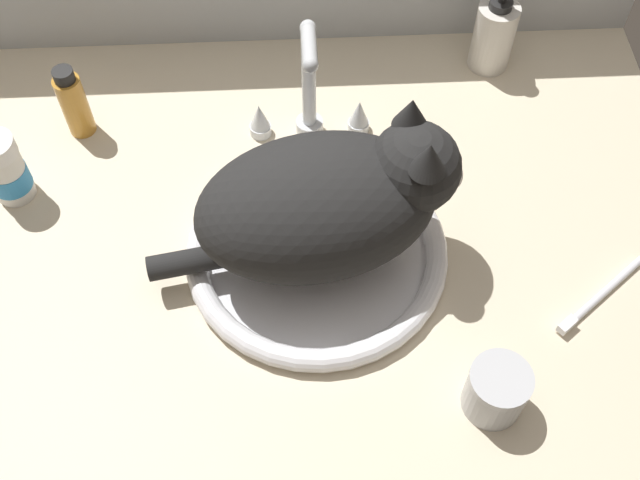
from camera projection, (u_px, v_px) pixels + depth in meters
The scene contains 9 objects.
countertop at pixel (302, 249), 105.85cm from camera, with size 109.80×79.71×3.00cm, color beige.
sink_basin at pixel (320, 251), 102.32cm from camera, with size 34.46×34.46×2.94cm.
faucet at pixel (312, 97), 108.80cm from camera, with size 17.67×9.65×20.73cm.
cat at pixel (338, 201), 93.91cm from camera, with size 39.56×24.03×20.55cm.
soap_pump_bottle at pixel (497, 34), 118.57cm from camera, with size 6.32×6.32×16.54cm.
pill_bottle at pixel (9, 170), 105.14cm from camera, with size 5.65×5.65×10.82cm.
amber_bottle at pixel (77, 103), 111.27cm from camera, with size 3.90×3.90×11.82cm.
metal_jar at pixel (500, 390), 88.98cm from camera, with size 7.21×7.21×7.40cm.
toothbrush at pixel (603, 296), 99.36cm from camera, with size 13.97×11.16×1.70cm.
Camera 1 is at (-0.44, -57.63, 90.34)cm, focal length 43.72 mm.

